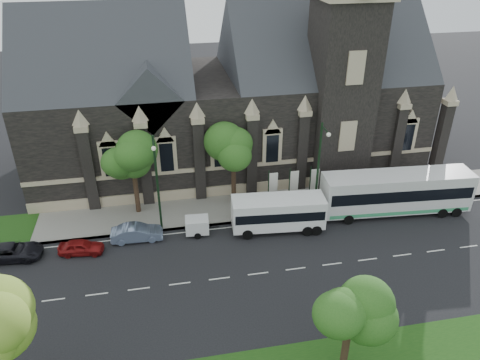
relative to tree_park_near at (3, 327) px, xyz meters
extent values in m
plane|color=black|center=(11.77, 8.77, -6.42)|extent=(160.00, 160.00, 0.00)
cube|color=gray|center=(11.77, 18.27, -6.34)|extent=(80.00, 5.00, 0.15)
cube|color=black|center=(15.77, 28.27, -1.42)|extent=(40.00, 15.00, 10.00)
cube|color=#32343A|center=(3.77, 28.27, 3.58)|extent=(16.00, 15.00, 15.00)
cube|color=#32343A|center=(25.77, 28.27, 3.58)|extent=(20.00, 15.00, 15.00)
cube|color=#32343A|center=(7.77, 23.77, 3.58)|extent=(6.00, 6.00, 6.00)
cube|color=black|center=(25.77, 22.27, 2.58)|extent=(5.50, 5.50, 18.00)
cube|color=tan|center=(15.77, 20.73, -3.22)|extent=(40.00, 0.22, 0.40)
cube|color=tan|center=(15.77, 20.73, -5.82)|extent=(40.00, 0.25, 1.20)
cube|color=black|center=(13.77, 20.59, -1.62)|extent=(1.20, 0.12, 2.80)
sphere|color=#7EA632|center=(0.55, 0.55, 0.58)|extent=(3.12, 3.12, 3.12)
cylinder|color=black|center=(17.77, -0.73, -4.88)|extent=(0.44, 0.44, 3.08)
sphere|color=#255B1C|center=(17.77, -0.73, -1.94)|extent=(3.20, 3.20, 3.20)
sphere|color=#255B1C|center=(18.37, -0.13, -1.34)|extent=(2.40, 2.40, 2.40)
cylinder|color=black|center=(14.77, 19.27, -4.44)|extent=(0.44, 0.44, 3.96)
sphere|color=#255B1C|center=(14.77, 19.27, -0.78)|extent=(3.84, 3.84, 3.84)
sphere|color=#255B1C|center=(15.49, 19.99, -0.06)|extent=(2.88, 2.88, 2.88)
cylinder|color=black|center=(5.77, 19.27, -4.44)|extent=(0.44, 0.44, 3.96)
sphere|color=#255B1C|center=(5.77, 19.27, -0.85)|extent=(3.68, 3.68, 3.68)
sphere|color=#255B1C|center=(6.46, 19.96, -0.16)|extent=(2.76, 2.76, 2.76)
cylinder|color=black|center=(21.77, 16.07, -1.92)|extent=(0.20, 0.20, 9.00)
cylinder|color=black|center=(21.77, 15.27, 2.28)|extent=(0.10, 1.60, 0.10)
sphere|color=silver|center=(21.77, 14.47, 2.18)|extent=(0.36, 0.36, 0.36)
cylinder|color=black|center=(7.77, 16.07, -1.92)|extent=(0.20, 0.20, 9.00)
cylinder|color=black|center=(7.77, 15.27, 2.28)|extent=(0.10, 1.60, 0.10)
sphere|color=silver|center=(7.77, 14.47, 2.18)|extent=(0.36, 0.36, 0.36)
cylinder|color=black|center=(17.77, 17.77, -4.42)|extent=(0.10, 0.10, 4.00)
cube|color=white|center=(18.22, 17.77, -3.82)|extent=(0.80, 0.04, 2.20)
cylinder|color=black|center=(19.77, 17.77, -4.42)|extent=(0.10, 0.10, 4.00)
cube|color=white|center=(20.22, 17.77, -3.82)|extent=(0.80, 0.04, 2.20)
cylinder|color=black|center=(21.77, 17.77, -4.42)|extent=(0.10, 0.10, 4.00)
cube|color=white|center=(22.22, 17.77, -3.82)|extent=(0.80, 0.04, 2.20)
cube|color=silver|center=(29.06, 14.91, -4.21)|extent=(13.77, 3.80, 3.52)
cube|color=black|center=(29.06, 14.91, -3.96)|extent=(13.23, 3.80, 1.11)
cube|color=#389A63|center=(29.06, 14.91, -5.67)|extent=(13.23, 3.79, 0.35)
cylinder|color=black|center=(24.21, 13.83, -5.97)|extent=(0.92, 0.34, 0.90)
cylinder|color=black|center=(24.41, 16.66, -5.97)|extent=(0.92, 0.34, 0.90)
cylinder|color=black|center=(33.02, 13.20, -5.97)|extent=(0.92, 0.34, 0.90)
cylinder|color=black|center=(33.23, 16.03, -5.97)|extent=(0.92, 0.34, 0.90)
cylinder|color=black|center=(34.38, 13.10, -5.97)|extent=(0.92, 0.34, 0.90)
cylinder|color=black|center=(34.58, 15.93, -5.97)|extent=(0.92, 0.34, 0.90)
cube|color=white|center=(17.77, 14.30, -4.65)|extent=(8.16, 3.19, 2.62)
cube|color=black|center=(17.77, 14.30, -4.51)|extent=(7.85, 3.21, 0.86)
cylinder|color=black|center=(14.88, 13.29, -5.97)|extent=(0.92, 0.36, 0.90)
cylinder|color=black|center=(15.10, 15.79, -5.97)|extent=(0.92, 0.36, 0.90)
cylinder|color=black|center=(20.04, 12.84, -5.97)|extent=(0.92, 0.36, 0.90)
cylinder|color=black|center=(20.26, 15.34, -5.97)|extent=(0.92, 0.36, 0.90)
cylinder|color=black|center=(20.84, 12.77, -5.97)|extent=(0.92, 0.36, 0.90)
cylinder|color=black|center=(21.06, 15.27, -5.97)|extent=(0.92, 0.36, 0.90)
cube|color=silver|center=(10.77, 14.90, -5.52)|extent=(2.08, 1.62, 1.29)
cylinder|color=black|center=(10.72, 14.16, -6.14)|extent=(0.57, 0.24, 0.55)
cylinder|color=black|center=(10.82, 15.64, -6.14)|extent=(0.57, 0.24, 0.55)
cylinder|color=black|center=(12.06, 14.81, -5.87)|extent=(1.19, 0.16, 0.08)
imported|color=#7081A2|center=(5.67, 14.97, -5.71)|extent=(4.35, 1.62, 1.42)
imported|color=maroon|center=(1.23, 13.96, -5.81)|extent=(3.73, 1.87, 1.22)
imported|color=black|center=(-4.08, 14.33, -5.77)|extent=(4.80, 2.50, 1.29)
camera|label=1|loc=(8.25, -17.80, 16.97)|focal=34.36mm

